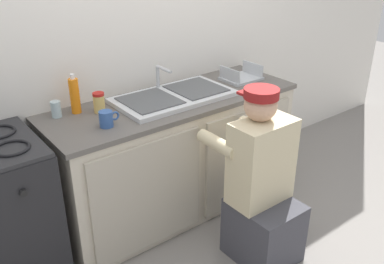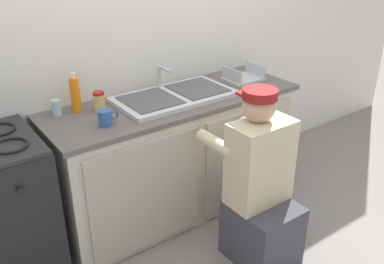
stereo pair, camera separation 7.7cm
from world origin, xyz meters
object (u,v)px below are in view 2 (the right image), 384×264
object	(u,v)px
dish_rack_tray	(243,77)
coffee_mug	(106,118)
condiment_jar	(99,101)
plumber_person	(260,193)
soap_bottle_orange	(75,94)
water_glass	(57,108)
sink_double_basin	(174,96)

from	to	relation	value
dish_rack_tray	coffee_mug	bearing A→B (deg)	-173.35
condiment_jar	dish_rack_tray	size ratio (longest dim) A/B	0.46
plumber_person	coffee_mug	world-z (taller)	plumber_person
plumber_person	dish_rack_tray	distance (m)	1.02
dish_rack_tray	soap_bottle_orange	xyz separation A→B (m)	(-1.25, 0.16, 0.09)
water_glass	dish_rack_tray	xyz separation A→B (m)	(1.38, -0.17, -0.03)
water_glass	dish_rack_tray	bearing A→B (deg)	-7.11
coffee_mug	water_glass	world-z (taller)	water_glass
soap_bottle_orange	coffee_mug	bearing A→B (deg)	-79.83
condiment_jar	sink_double_basin	bearing A→B (deg)	-10.79
coffee_mug	water_glass	bearing A→B (deg)	119.63
water_glass	soap_bottle_orange	bearing A→B (deg)	-4.68
coffee_mug	condiment_jar	world-z (taller)	condiment_jar
plumber_person	condiment_jar	xyz separation A→B (m)	(-0.61, 0.84, 0.47)
sink_double_basin	coffee_mug	world-z (taller)	sink_double_basin
plumber_person	water_glass	bearing A→B (deg)	132.49
soap_bottle_orange	plumber_person	bearing A→B (deg)	-51.61
coffee_mug	condiment_jar	xyz separation A→B (m)	(0.06, 0.22, 0.02)
soap_bottle_orange	condiment_jar	bearing A→B (deg)	-34.35
soap_bottle_orange	sink_double_basin	bearing A→B (deg)	-15.91
condiment_jar	water_glass	xyz separation A→B (m)	(-0.24, 0.09, -0.01)
condiment_jar	dish_rack_tray	world-z (taller)	condiment_jar
condiment_jar	dish_rack_tray	xyz separation A→B (m)	(1.14, -0.08, -0.04)
sink_double_basin	plumber_person	distance (m)	0.86
plumber_person	dish_rack_tray	bearing A→B (deg)	55.41
sink_double_basin	condiment_jar	xyz separation A→B (m)	(-0.50, 0.10, 0.05)
plumber_person	coffee_mug	distance (m)	1.02
plumber_person	dish_rack_tray	xyz separation A→B (m)	(0.52, 0.76, 0.43)
plumber_person	soap_bottle_orange	world-z (taller)	soap_bottle_orange
sink_double_basin	plumber_person	world-z (taller)	plumber_person
coffee_mug	dish_rack_tray	world-z (taller)	dish_rack_tray
plumber_person	condiment_jar	size ratio (longest dim) A/B	8.63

